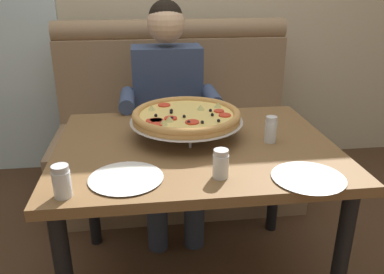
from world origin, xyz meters
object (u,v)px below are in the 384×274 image
at_px(pizza, 186,116).
at_px(diner_main, 169,104).
at_px(shaker_pepper_flakes, 221,166).
at_px(shaker_parmesan, 271,131).
at_px(plate_near_left, 126,176).
at_px(plate_near_right, 308,176).
at_px(booth_bench, 176,137).
at_px(shaker_oregano, 62,183).
at_px(dining_table, 195,163).

bearing_deg(pizza, diner_main, 93.63).
relative_size(shaker_pepper_flakes, shaker_parmesan, 0.92).
bearing_deg(plate_near_left, plate_near_right, -6.99).
height_order(shaker_pepper_flakes, plate_near_right, shaker_pepper_flakes).
bearing_deg(booth_bench, pizza, -91.91).
bearing_deg(shaker_pepper_flakes, booth_bench, 92.12).
relative_size(pizza, shaker_oregano, 4.53).
distance_m(booth_bench, plate_near_right, 1.37).
xyz_separation_m(diner_main, shaker_oregano, (-0.41, -1.03, 0.07)).
distance_m(dining_table, shaker_pepper_flakes, 0.34).
distance_m(dining_table, plate_near_left, 0.41).
bearing_deg(diner_main, shaker_parmesan, -60.75).
distance_m(booth_bench, plate_near_left, 1.29).
relative_size(shaker_pepper_flakes, shaker_oregano, 0.96).
distance_m(diner_main, plate_near_right, 1.10).
bearing_deg(plate_near_right, dining_table, 133.53).
bearing_deg(shaker_oregano, booth_bench, 69.96).
distance_m(booth_bench, shaker_parmesan, 1.07).
relative_size(pizza, plate_near_right, 1.92).
distance_m(shaker_parmesan, shaker_oregano, 0.86).
distance_m(shaker_pepper_flakes, shaker_parmesan, 0.39).
relative_size(shaker_parmesan, shaker_oregano, 1.04).
bearing_deg(plate_near_right, shaker_parmesan, 94.83).
distance_m(plate_near_left, plate_near_right, 0.63).
bearing_deg(pizza, dining_table, -71.85).
bearing_deg(booth_bench, shaker_oregano, -110.04).
height_order(dining_table, shaker_pepper_flakes, shaker_pepper_flakes).
bearing_deg(dining_table, plate_near_right, -46.47).
bearing_deg(shaker_oregano, diner_main, 68.35).
xyz_separation_m(shaker_parmesan, shaker_oregano, (-0.79, -0.35, -0.00)).
distance_m(shaker_parmesan, plate_near_right, 0.34).
xyz_separation_m(pizza, plate_near_right, (0.37, -0.45, -0.08)).
distance_m(shaker_pepper_flakes, shaker_oregano, 0.52).
bearing_deg(shaker_oregano, plate_near_right, 1.01).
height_order(shaker_parmesan, plate_near_left, shaker_parmesan).
relative_size(shaker_oregano, plate_near_left, 0.42).
bearing_deg(shaker_pepper_flakes, diner_main, 96.48).
height_order(diner_main, plate_near_right, diner_main).
bearing_deg(booth_bench, plate_near_left, -103.06).
relative_size(diner_main, shaker_pepper_flakes, 12.34).
relative_size(dining_table, shaker_oregano, 10.71).
bearing_deg(diner_main, plate_near_left, -102.94).
bearing_deg(plate_near_left, dining_table, 45.61).
height_order(pizza, plate_near_right, pizza).
relative_size(pizza, shaker_parmesan, 4.35).
height_order(booth_bench, diner_main, diner_main).
height_order(pizza, shaker_oregano, pizza).
bearing_deg(shaker_pepper_flakes, plate_near_right, -9.63).
relative_size(dining_table, shaker_pepper_flakes, 11.16).
bearing_deg(pizza, shaker_oregano, -133.96).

